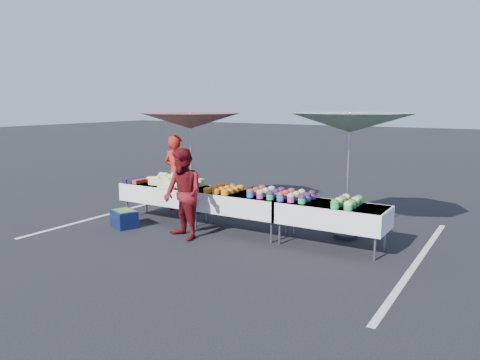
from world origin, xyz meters
The scene contains 17 objects.
ground centered at (0.00, 0.00, 0.00)m, with size 80.00×80.00×0.00m, color black.
stripe_left centered at (-3.20, 0.00, 0.00)m, with size 0.10×5.00×0.00m, color silver.
stripe_right centered at (3.20, 0.00, 0.00)m, with size 0.10×5.00×0.00m, color silver.
table_left centered at (-1.80, 0.00, 0.58)m, with size 1.86×0.81×0.75m.
table_center centered at (0.00, 0.00, 0.58)m, with size 1.86×0.81×0.75m.
table_right centered at (1.80, 0.00, 0.58)m, with size 1.86×0.81×0.75m.
berry_punnets centered at (-2.51, -0.06, 0.79)m, with size 0.40×0.54×0.08m.
corn_pile centered at (-1.56, 0.04, 0.84)m, with size 1.16×0.57×0.26m.
plastic_bags centered at (-1.50, -0.30, 0.78)m, with size 0.30×0.25×0.05m, color white.
carrot_bowls centered at (-0.35, -0.01, 0.80)m, with size 0.55×0.69×0.11m.
potato_cups centered at (0.85, 0.00, 0.83)m, with size 1.14×0.58×0.16m.
bean_baskets centered at (2.06, -0.01, 0.82)m, with size 0.36×0.68×0.15m.
vendor centered at (-2.15, 0.77, 0.85)m, with size 0.62×0.41×1.71m, color #AC1F13.
customer centered at (-0.65, -0.89, 0.82)m, with size 0.79×0.62×1.64m, color maroon.
umbrella_left centered at (-1.75, 0.80, 2.01)m, with size 2.60×2.60×2.22m.
umbrella_right centered at (1.83, 0.69, 2.06)m, with size 2.31×2.31×2.27m.
storage_bin centered at (-2.13, -0.88, 0.18)m, with size 0.63×0.55×0.34m.
Camera 1 is at (4.46, -7.30, 2.43)m, focal length 35.00 mm.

